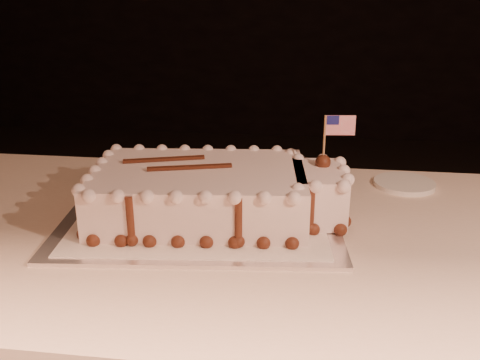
# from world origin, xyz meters

# --- Properties ---
(cake_board) EXTENTS (0.59, 0.47, 0.01)m
(cake_board) POSITION_xyz_m (-0.22, 0.64, 0.75)
(cake_board) COLOR silver
(cake_board) RESTS_ON banquet_table
(doily) EXTENTS (0.52, 0.42, 0.00)m
(doily) POSITION_xyz_m (-0.22, 0.64, 0.76)
(doily) COLOR white
(doily) RESTS_ON cake_board
(sheet_cake) EXTENTS (0.53, 0.33, 0.21)m
(sheet_cake) POSITION_xyz_m (-0.19, 0.64, 0.81)
(sheet_cake) COLOR white
(sheet_cake) RESTS_ON doily
(side_plate) EXTENTS (0.14, 0.14, 0.01)m
(side_plate) POSITION_xyz_m (0.22, 0.89, 0.76)
(side_plate) COLOR white
(side_plate) RESTS_ON banquet_table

